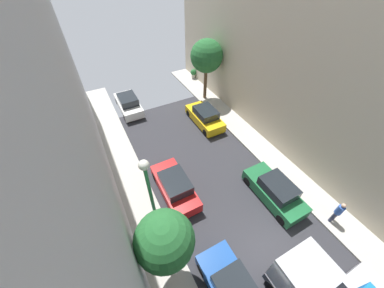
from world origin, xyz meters
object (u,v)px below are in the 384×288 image
object	(u,v)px
parked_car_left_4	(129,104)
pedestrian	(338,212)
parked_car_right_1	(275,191)
street_tree_1	(207,56)
lamp_post	(150,192)
parked_car_right_2	(205,117)
potted_plant_0	(193,73)
street_tree_2	(165,240)
parked_car_left_3	(175,186)

from	to	relation	value
parked_car_left_4	pedestrian	distance (m)	18.21
parked_car_right_1	pedestrian	bearing A→B (deg)	-56.19
street_tree_1	lamp_post	distance (m)	14.42
parked_car_left_4	parked_car_right_2	world-z (taller)	same
pedestrian	potted_plant_0	distance (m)	19.44
street_tree_2	potted_plant_0	world-z (taller)	street_tree_2
lamp_post	parked_car_left_3	bearing A→B (deg)	45.60
parked_car_left_3	parked_car_left_4	xyz separation A→B (m)	(0.00, 10.63, 0.00)
parked_car_left_3	parked_car_right_1	size ratio (longest dim) A/B	1.00
parked_car_left_3	parked_car_right_2	xyz separation A→B (m)	(5.40, 5.48, 0.00)
street_tree_1	lamp_post	world-z (taller)	lamp_post
parked_car_left_3	lamp_post	size ratio (longest dim) A/B	0.71
street_tree_1	street_tree_2	bearing A→B (deg)	-126.24
street_tree_1	street_tree_2	distance (m)	16.23
parked_car_right_2	street_tree_2	xyz separation A→B (m)	(-7.52, -9.53, 2.93)
potted_plant_0	lamp_post	world-z (taller)	lamp_post
parked_car_left_4	lamp_post	xyz separation A→B (m)	(-1.90, -12.57, 3.29)
parked_car_left_3	street_tree_1	world-z (taller)	street_tree_1
parked_car_right_1	pedestrian	size ratio (longest dim) A/B	2.44
street_tree_1	lamp_post	xyz separation A→B (m)	(-9.36, -10.96, -0.38)
pedestrian	street_tree_2	size ratio (longest dim) A/B	0.36
street_tree_1	parked_car_right_1	bearing A→B (deg)	-99.55
parked_car_left_3	potted_plant_0	bearing A→B (deg)	57.67
street_tree_1	street_tree_2	world-z (taller)	street_tree_1
parked_car_right_1	lamp_post	size ratio (longest dim) A/B	0.71
parked_car_left_4	parked_car_right_1	world-z (taller)	same
pedestrian	potted_plant_0	xyz separation A→B (m)	(1.16, 19.40, -0.34)
parked_car_right_2	pedestrian	distance (m)	11.70
parked_car_right_1	parked_car_left_3	bearing A→B (deg)	149.09
parked_car_left_4	street_tree_1	distance (m)	8.47
parked_car_left_3	parked_car_right_2	distance (m)	7.69
street_tree_1	parked_car_left_4	bearing A→B (deg)	167.88
parked_car_right_2	parked_car_left_3	bearing A→B (deg)	-134.58
street_tree_2	lamp_post	world-z (taller)	lamp_post
parked_car_right_1	street_tree_1	xyz separation A→B (m)	(2.06, 12.26, 3.67)
parked_car_right_2	street_tree_1	xyz separation A→B (m)	(2.06, 3.54, 3.67)
parked_car_left_3	parked_car_right_1	world-z (taller)	same
lamp_post	parked_car_right_2	bearing A→B (deg)	45.47
street_tree_1	lamp_post	bearing A→B (deg)	-130.49
parked_car_left_3	parked_car_right_1	bearing A→B (deg)	-30.91
parked_car_left_4	pedestrian	world-z (taller)	pedestrian
potted_plant_0	parked_car_left_3	bearing A→B (deg)	-122.33
parked_car_right_2	potted_plant_0	size ratio (longest dim) A/B	4.07
parked_car_left_3	parked_car_left_4	bearing A→B (deg)	90.00
parked_car_left_4	lamp_post	world-z (taller)	lamp_post
lamp_post	street_tree_2	bearing A→B (deg)	-96.02
lamp_post	parked_car_right_1	bearing A→B (deg)	-10.04
parked_car_right_1	street_tree_1	bearing A→B (deg)	80.45
parked_car_left_4	potted_plant_0	distance (m)	8.88
parked_car_right_2	pedestrian	bearing A→B (deg)	-80.69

